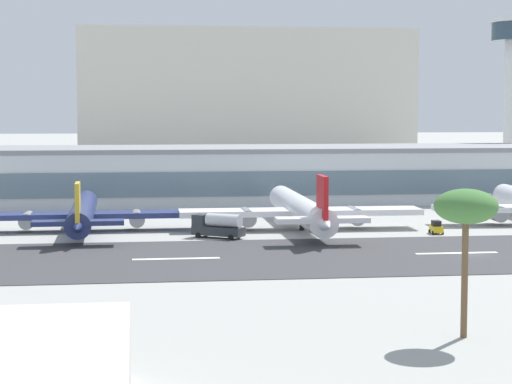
# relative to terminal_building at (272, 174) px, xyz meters

# --- Properties ---
(ground_plane) EXTENTS (1400.00, 1400.00, 0.00)m
(ground_plane) POSITION_rel_terminal_building_xyz_m (16.71, -82.84, -6.13)
(ground_plane) COLOR #9E9E99
(runway_strip) EXTENTS (800.00, 34.99, 0.08)m
(runway_strip) POSITION_rel_terminal_building_xyz_m (16.71, -81.11, -6.09)
(runway_strip) COLOR #38383A
(runway_strip) RESTS_ON ground_plane
(runway_centreline_dash_3) EXTENTS (12.00, 1.20, 0.01)m
(runway_centreline_dash_3) POSITION_rel_terminal_building_xyz_m (-25.23, -81.11, -6.04)
(runway_centreline_dash_3) COLOR white
(runway_centreline_dash_3) RESTS_ON runway_strip
(runway_centreline_dash_4) EXTENTS (12.00, 1.20, 0.01)m
(runway_centreline_dash_4) POSITION_rel_terminal_building_xyz_m (14.72, -81.11, -6.04)
(runway_centreline_dash_4) COLOR white
(runway_centreline_dash_4) RESTS_ON runway_strip
(terminal_building) EXTENTS (188.05, 29.74, 12.25)m
(terminal_building) POSITION_rel_terminal_building_xyz_m (0.00, 0.00, 0.00)
(terminal_building) COLOR silver
(terminal_building) RESTS_ON ground_plane
(distant_hotel_block) EXTENTS (119.44, 24.99, 49.09)m
(distant_hotel_block) POSITION_rel_terminal_building_xyz_m (10.13, 130.81, 18.41)
(distant_hotel_block) COLOR beige
(distant_hotel_block) RESTS_ON ground_plane
(airliner_gold_tail_gate_0) EXTENTS (40.43, 45.91, 9.58)m
(airliner_gold_tail_gate_0) POSITION_rel_terminal_building_xyz_m (-39.49, -49.64, -3.08)
(airliner_gold_tail_gate_0) COLOR navy
(airliner_gold_tail_gate_0) RESTS_ON ground_plane
(airliner_red_tail_gate_1) EXTENTS (41.65, 50.82, 10.61)m
(airliner_red_tail_gate_1) POSITION_rel_terminal_building_xyz_m (-2.58, -52.11, -2.75)
(airliner_red_tail_gate_1) COLOR white
(airliner_red_tail_gate_1) RESTS_ON ground_plane
(service_fuel_truck_1) EXTENTS (8.50, 6.92, 3.95)m
(service_fuel_truck_1) POSITION_rel_terminal_building_xyz_m (-17.60, -60.39, -4.10)
(service_fuel_truck_1) COLOR #2D3338
(service_fuel_truck_1) RESTS_ON ground_plane
(service_baggage_tug_2) EXTENTS (2.03, 3.28, 2.20)m
(service_baggage_tug_2) POSITION_rel_terminal_building_xyz_m (18.70, -59.69, -5.08)
(service_baggage_tug_2) COLOR gold
(service_baggage_tug_2) RESTS_ON ground_plane
(palm_tree_0) EXTENTS (5.72, 5.72, 13.47)m
(palm_tree_0) POSITION_rel_terminal_building_xyz_m (-1.56, -129.49, 5.53)
(palm_tree_0) COLOR brown
(palm_tree_0) RESTS_ON ground_plane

